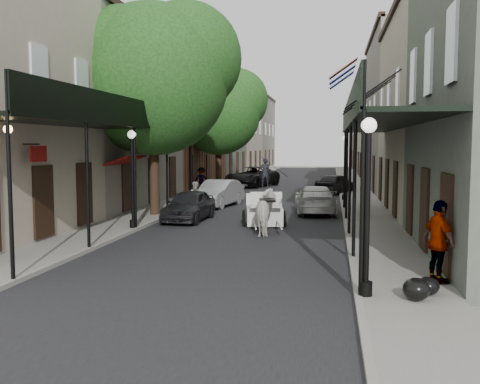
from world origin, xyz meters
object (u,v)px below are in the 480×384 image
at_px(pedestrian_walking, 196,197).
at_px(car_left_mid, 218,193).
at_px(tree_near, 163,73).
at_px(tree_far, 224,109).
at_px(car_left_near, 189,205).
at_px(lamppost_right_near, 367,204).
at_px(car_right_near, 315,199).
at_px(horse, 268,212).
at_px(pedestrian_sidewalk_right, 439,242).
at_px(pedestrian_sidewalk_left, 201,180).
at_px(lamppost_left, 132,177).
at_px(lamppost_right_far, 345,167).
at_px(car_left_far, 252,177).
at_px(carriage, 264,198).
at_px(car_right_far, 335,183).

bearing_deg(pedestrian_walking, car_left_mid, 81.59).
relative_size(tree_near, pedestrian_walking, 6.33).
distance_m(tree_near, tree_far, 14.02).
xyz_separation_m(tree_far, car_left_near, (1.54, -15.18, -5.16)).
relative_size(lamppost_right_near, car_right_near, 0.81).
height_order(tree_far, horse, tree_far).
bearing_deg(pedestrian_sidewalk_right, lamppost_right_near, 106.00).
relative_size(horse, pedestrian_sidewalk_left, 1.19).
xyz_separation_m(lamppost_left, car_left_near, (1.40, 3.00, -1.37)).
relative_size(lamppost_left, horse, 1.88).
distance_m(lamppost_right_far, car_right_near, 5.82).
bearing_deg(pedestrian_sidewalk_left, car_right_near, 120.39).
xyz_separation_m(pedestrian_walking, pedestrian_sidewalk_left, (-2.25, 10.20, 0.19)).
distance_m(horse, car_left_far, 22.74).
distance_m(lamppost_left, car_left_mid, 8.78).
distance_m(carriage, pedestrian_walking, 4.83).
xyz_separation_m(lamppost_left, car_left_mid, (1.50, 8.55, -1.34)).
bearing_deg(pedestrian_sidewalk_left, horse, 101.94).
bearing_deg(lamppost_right_near, lamppost_right_far, 90.00).
bearing_deg(car_right_near, lamppost_right_far, -110.32).
bearing_deg(pedestrian_sidewalk_right, horse, 13.08).
distance_m(car_left_mid, car_left_far, 13.86).
height_order(tree_near, car_right_far, tree_near).
distance_m(lamppost_left, car_left_near, 3.58).
bearing_deg(horse, tree_near, -48.87).
bearing_deg(pedestrian_sidewalk_right, lamppost_left, 33.77).
bearing_deg(car_left_far, lamppost_right_far, -37.93).
bearing_deg(lamppost_right_near, pedestrian_walking, 117.73).
bearing_deg(pedestrian_sidewalk_right, carriage, 7.14).
distance_m(tree_near, car_left_near, 6.12).
distance_m(car_left_near, car_left_mid, 5.55).
height_order(lamppost_left, car_right_far, lamppost_left).
bearing_deg(car_right_far, tree_near, 82.38).
height_order(tree_near, pedestrian_sidewalk_left, tree_near).
bearing_deg(lamppost_right_far, pedestrian_sidewalk_left, 157.76).
height_order(horse, pedestrian_sidewalk_right, pedestrian_sidewalk_right).
relative_size(tree_far, car_left_far, 1.51).
relative_size(horse, carriage, 0.71).
relative_size(lamppost_right_far, car_left_mid, 0.86).
height_order(lamppost_left, pedestrian_sidewalk_left, lamppost_left).
height_order(horse, car_left_far, horse).
relative_size(car_left_far, car_right_near, 1.25).
distance_m(lamppost_right_near, car_right_near, 14.69).
height_order(pedestrian_sidewalk_left, car_left_far, pedestrian_sidewalk_left).
xyz_separation_m(tree_far, pedestrian_sidewalk_right, (10.05, -24.83, -4.76)).
distance_m(lamppost_left, car_right_near, 9.47).
bearing_deg(car_left_mid, car_right_near, -10.89).
bearing_deg(car_left_near, lamppost_left, -112.49).
xyz_separation_m(carriage, car_left_mid, (-3.20, 6.00, -0.37)).
bearing_deg(tree_far, car_right_far, -5.13).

